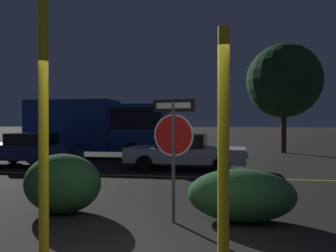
{
  "coord_description": "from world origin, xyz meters",
  "views": [
    {
      "loc": [
        0.96,
        -3.6,
        1.76
      ],
      "look_at": [
        -0.09,
        3.12,
        1.69
      ],
      "focal_mm": 35.0,
      "sensor_mm": 36.0,
      "label": 1
    }
  ],
  "objects_px": {
    "hedge_bush_1": "(63,183)",
    "passing_car_1": "(30,149)",
    "hedge_bush_2": "(241,195)",
    "yellow_pole_left": "(43,131)",
    "tree_0": "(284,81)",
    "yellow_pole_right": "(223,166)",
    "passing_car_2": "(185,152)",
    "delivery_truck": "(101,125)",
    "stop_sign": "(173,136)"
  },
  "relations": [
    {
      "from": "yellow_pole_right",
      "to": "delivery_truck",
      "type": "bearing_deg",
      "value": 115.32
    },
    {
      "from": "yellow_pole_left",
      "to": "tree_0",
      "type": "relative_size",
      "value": 0.52
    },
    {
      "from": "stop_sign",
      "to": "tree_0",
      "type": "height_order",
      "value": "tree_0"
    },
    {
      "from": "yellow_pole_left",
      "to": "passing_car_1",
      "type": "relative_size",
      "value": 0.81
    },
    {
      "from": "stop_sign",
      "to": "yellow_pole_left",
      "type": "bearing_deg",
      "value": -110.24
    },
    {
      "from": "passing_car_1",
      "to": "hedge_bush_2",
      "type": "bearing_deg",
      "value": -129.94
    },
    {
      "from": "hedge_bush_2",
      "to": "tree_0",
      "type": "bearing_deg",
      "value": 76.55
    },
    {
      "from": "hedge_bush_1",
      "to": "hedge_bush_2",
      "type": "xyz_separation_m",
      "value": [
        3.4,
        -0.01,
        -0.11
      ]
    },
    {
      "from": "hedge_bush_2",
      "to": "passing_car_2",
      "type": "xyz_separation_m",
      "value": [
        -1.65,
        6.21,
        0.2
      ]
    },
    {
      "from": "passing_car_1",
      "to": "stop_sign",
      "type": "bearing_deg",
      "value": -135.6
    },
    {
      "from": "stop_sign",
      "to": "yellow_pole_left",
      "type": "xyz_separation_m",
      "value": [
        -1.31,
        -2.02,
        0.14
      ]
    },
    {
      "from": "yellow_pole_left",
      "to": "passing_car_2",
      "type": "xyz_separation_m",
      "value": [
        0.85,
        8.47,
        -0.99
      ]
    },
    {
      "from": "passing_car_2",
      "to": "tree_0",
      "type": "relative_size",
      "value": 0.71
    },
    {
      "from": "stop_sign",
      "to": "passing_car_2",
      "type": "height_order",
      "value": "stop_sign"
    },
    {
      "from": "yellow_pole_left",
      "to": "passing_car_1",
      "type": "distance_m",
      "value": 10.18
    },
    {
      "from": "hedge_bush_1",
      "to": "tree_0",
      "type": "xyz_separation_m",
      "value": [
        6.74,
        13.94,
        3.62
      ]
    },
    {
      "from": "tree_0",
      "to": "yellow_pole_right",
      "type": "bearing_deg",
      "value": -102.45
    },
    {
      "from": "passing_car_1",
      "to": "passing_car_2",
      "type": "bearing_deg",
      "value": -92.3
    },
    {
      "from": "hedge_bush_1",
      "to": "hedge_bush_2",
      "type": "relative_size",
      "value": 0.79
    },
    {
      "from": "delivery_truck",
      "to": "tree_0",
      "type": "xyz_separation_m",
      "value": [
        9.55,
        4.31,
        2.58
      ]
    },
    {
      "from": "tree_0",
      "to": "hedge_bush_1",
      "type": "bearing_deg",
      "value": -115.79
    },
    {
      "from": "hedge_bush_2",
      "to": "tree_0",
      "type": "xyz_separation_m",
      "value": [
        3.34,
        13.95,
        3.73
      ]
    },
    {
      "from": "hedge_bush_1",
      "to": "passing_car_1",
      "type": "xyz_separation_m",
      "value": [
        -4.57,
        6.26,
        0.1
      ]
    },
    {
      "from": "stop_sign",
      "to": "delivery_truck",
      "type": "relative_size",
      "value": 0.31
    },
    {
      "from": "passing_car_2",
      "to": "delivery_truck",
      "type": "relative_size",
      "value": 0.65
    },
    {
      "from": "yellow_pole_left",
      "to": "hedge_bush_2",
      "type": "bearing_deg",
      "value": 42.13
    },
    {
      "from": "passing_car_2",
      "to": "hedge_bush_1",
      "type": "bearing_deg",
      "value": -12.93
    },
    {
      "from": "passing_car_2",
      "to": "hedge_bush_2",
      "type": "bearing_deg",
      "value": 17.7
    },
    {
      "from": "hedge_bush_2",
      "to": "delivery_truck",
      "type": "bearing_deg",
      "value": 122.81
    },
    {
      "from": "stop_sign",
      "to": "hedge_bush_2",
      "type": "height_order",
      "value": "stop_sign"
    },
    {
      "from": "yellow_pole_right",
      "to": "delivery_truck",
      "type": "distance_m",
      "value": 13.71
    },
    {
      "from": "yellow_pole_left",
      "to": "hedge_bush_2",
      "type": "distance_m",
      "value": 3.58
    },
    {
      "from": "yellow_pole_right",
      "to": "tree_0",
      "type": "relative_size",
      "value": 0.42
    },
    {
      "from": "yellow_pole_right",
      "to": "stop_sign",
      "type": "bearing_deg",
      "value": 108.42
    },
    {
      "from": "stop_sign",
      "to": "hedge_bush_2",
      "type": "bearing_deg",
      "value": 24.5
    },
    {
      "from": "passing_car_1",
      "to": "yellow_pole_right",
      "type": "bearing_deg",
      "value": -141.58
    },
    {
      "from": "passing_car_1",
      "to": "tree_0",
      "type": "xyz_separation_m",
      "value": [
        11.31,
        7.68,
        3.51
      ]
    },
    {
      "from": "yellow_pole_left",
      "to": "passing_car_2",
      "type": "relative_size",
      "value": 0.73
    },
    {
      "from": "stop_sign",
      "to": "yellow_pole_left",
      "type": "relative_size",
      "value": 0.65
    },
    {
      "from": "stop_sign",
      "to": "hedge_bush_1",
      "type": "distance_m",
      "value": 2.42
    },
    {
      "from": "yellow_pole_left",
      "to": "hedge_bush_2",
      "type": "height_order",
      "value": "yellow_pole_left"
    },
    {
      "from": "delivery_truck",
      "to": "stop_sign",
      "type": "bearing_deg",
      "value": 27.72
    },
    {
      "from": "stop_sign",
      "to": "delivery_truck",
      "type": "height_order",
      "value": "delivery_truck"
    },
    {
      "from": "stop_sign",
      "to": "delivery_truck",
      "type": "xyz_separation_m",
      "value": [
        -5.03,
        9.89,
        0.09
      ]
    },
    {
      "from": "hedge_bush_1",
      "to": "passing_car_1",
      "type": "relative_size",
      "value": 0.37
    },
    {
      "from": "yellow_pole_right",
      "to": "passing_car_1",
      "type": "xyz_separation_m",
      "value": [
        -7.62,
        9.02,
        -0.66
      ]
    },
    {
      "from": "yellow_pole_right",
      "to": "passing_car_2",
      "type": "xyz_separation_m",
      "value": [
        -1.3,
        8.96,
        -0.67
      ]
    },
    {
      "from": "hedge_bush_2",
      "to": "passing_car_1",
      "type": "relative_size",
      "value": 0.47
    },
    {
      "from": "hedge_bush_2",
      "to": "delivery_truck",
      "type": "xyz_separation_m",
      "value": [
        -6.21,
        9.64,
        1.15
      ]
    },
    {
      "from": "stop_sign",
      "to": "tree_0",
      "type": "xyz_separation_m",
      "value": [
        4.52,
        14.19,
        2.67
      ]
    }
  ]
}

